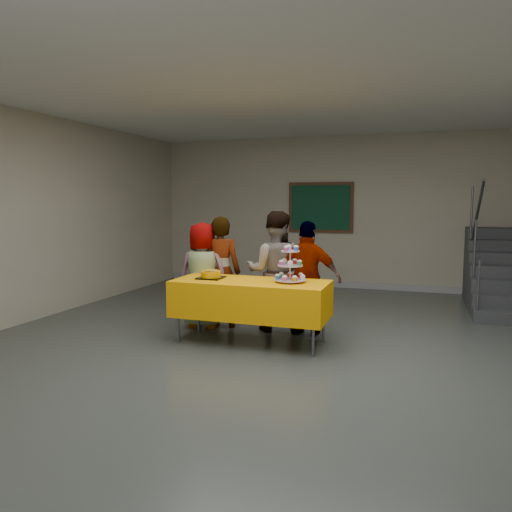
{
  "coord_description": "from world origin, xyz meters",
  "views": [
    {
      "loc": [
        1.36,
        -4.92,
        1.73
      ],
      "look_at": [
        -0.62,
        0.9,
        1.05
      ],
      "focal_mm": 35.0,
      "sensor_mm": 36.0,
      "label": 1
    }
  ],
  "objects_px": {
    "bake_table": "(251,298)",
    "staircase": "(509,277)",
    "cupcake_stand": "(290,268)",
    "noticeboard": "(320,207)",
    "schoolchild_b": "(221,272)",
    "schoolchild_a": "(203,275)",
    "schoolchild_d": "(308,278)",
    "schoolchild_c": "(275,271)",
    "bear_cake": "(211,274)"
  },
  "relations": [
    {
      "from": "staircase",
      "to": "noticeboard",
      "type": "distance_m",
      "value": 3.62
    },
    {
      "from": "cupcake_stand",
      "to": "schoolchild_d",
      "type": "bearing_deg",
      "value": 80.19
    },
    {
      "from": "schoolchild_d",
      "to": "noticeboard",
      "type": "distance_m",
      "value": 3.82
    },
    {
      "from": "staircase",
      "to": "schoolchild_b",
      "type": "bearing_deg",
      "value": -144.78
    },
    {
      "from": "bake_table",
      "to": "cupcake_stand",
      "type": "relative_size",
      "value": 4.22
    },
    {
      "from": "cupcake_stand",
      "to": "bear_cake",
      "type": "xyz_separation_m",
      "value": [
        -1.01,
        -0.04,
        -0.11
      ]
    },
    {
      "from": "bake_table",
      "to": "schoolchild_d",
      "type": "distance_m",
      "value": 0.84
    },
    {
      "from": "bear_cake",
      "to": "cupcake_stand",
      "type": "bearing_deg",
      "value": 2.27
    },
    {
      "from": "schoolchild_b",
      "to": "noticeboard",
      "type": "relative_size",
      "value": 1.17
    },
    {
      "from": "bake_table",
      "to": "bear_cake",
      "type": "bearing_deg",
      "value": 179.26
    },
    {
      "from": "cupcake_stand",
      "to": "schoolchild_a",
      "type": "bearing_deg",
      "value": 160.85
    },
    {
      "from": "schoolchild_d",
      "to": "noticeboard",
      "type": "relative_size",
      "value": 1.14
    },
    {
      "from": "schoolchild_b",
      "to": "schoolchild_d",
      "type": "bearing_deg",
      "value": 166.69
    },
    {
      "from": "bake_table",
      "to": "bear_cake",
      "type": "distance_m",
      "value": 0.59
    },
    {
      "from": "schoolchild_b",
      "to": "staircase",
      "type": "bearing_deg",
      "value": -156.45
    },
    {
      "from": "bear_cake",
      "to": "staircase",
      "type": "bearing_deg",
      "value": 41.63
    },
    {
      "from": "bake_table",
      "to": "schoolchild_a",
      "type": "height_order",
      "value": "schoolchild_a"
    },
    {
      "from": "cupcake_stand",
      "to": "schoolchild_b",
      "type": "distance_m",
      "value": 1.28
    },
    {
      "from": "bake_table",
      "to": "schoolchild_d",
      "type": "height_order",
      "value": "schoolchild_d"
    },
    {
      "from": "cupcake_stand",
      "to": "schoolchild_b",
      "type": "xyz_separation_m",
      "value": [
        -1.13,
        0.57,
        -0.17
      ]
    },
    {
      "from": "schoolchild_c",
      "to": "staircase",
      "type": "distance_m",
      "value": 4.24
    },
    {
      "from": "schoolchild_c",
      "to": "noticeboard",
      "type": "height_order",
      "value": "noticeboard"
    },
    {
      "from": "schoolchild_d",
      "to": "staircase",
      "type": "relative_size",
      "value": 0.62
    },
    {
      "from": "bake_table",
      "to": "schoolchild_b",
      "type": "xyz_separation_m",
      "value": [
        -0.65,
        0.62,
        0.21
      ]
    },
    {
      "from": "schoolchild_a",
      "to": "schoolchild_d",
      "type": "distance_m",
      "value": 1.45
    },
    {
      "from": "cupcake_stand",
      "to": "schoolchild_c",
      "type": "relative_size",
      "value": 0.28
    },
    {
      "from": "schoolchild_c",
      "to": "schoolchild_d",
      "type": "distance_m",
      "value": 0.48
    },
    {
      "from": "schoolchild_c",
      "to": "bake_table",
      "type": "bearing_deg",
      "value": 71.27
    },
    {
      "from": "cupcake_stand",
      "to": "schoolchild_a",
      "type": "distance_m",
      "value": 1.45
    },
    {
      "from": "schoolchild_c",
      "to": "staircase",
      "type": "height_order",
      "value": "staircase"
    },
    {
      "from": "schoolchild_b",
      "to": "noticeboard",
      "type": "height_order",
      "value": "noticeboard"
    },
    {
      "from": "schoolchild_b",
      "to": "schoolchild_c",
      "type": "height_order",
      "value": "schoolchild_c"
    },
    {
      "from": "bake_table",
      "to": "noticeboard",
      "type": "distance_m",
      "value": 4.39
    },
    {
      "from": "noticeboard",
      "to": "cupcake_stand",
      "type": "bearing_deg",
      "value": -83.2
    },
    {
      "from": "bake_table",
      "to": "cupcake_stand",
      "type": "bearing_deg",
      "value": 5.57
    },
    {
      "from": "bear_cake",
      "to": "schoolchild_d",
      "type": "xyz_separation_m",
      "value": [
        1.1,
        0.58,
        -0.09
      ]
    },
    {
      "from": "schoolchild_a",
      "to": "cupcake_stand",
      "type": "bearing_deg",
      "value": 156.13
    },
    {
      "from": "cupcake_stand",
      "to": "schoolchild_c",
      "type": "distance_m",
      "value": 0.74
    },
    {
      "from": "cupcake_stand",
      "to": "staircase",
      "type": "bearing_deg",
      "value": 49.96
    },
    {
      "from": "bake_table",
      "to": "staircase",
      "type": "relative_size",
      "value": 0.78
    },
    {
      "from": "cupcake_stand",
      "to": "schoolchild_d",
      "type": "xyz_separation_m",
      "value": [
        0.09,
        0.54,
        -0.2
      ]
    },
    {
      "from": "bear_cake",
      "to": "noticeboard",
      "type": "xyz_separation_m",
      "value": [
        0.51,
        4.25,
        0.77
      ]
    },
    {
      "from": "schoolchild_c",
      "to": "noticeboard",
      "type": "bearing_deg",
      "value": -97.6
    },
    {
      "from": "schoolchild_b",
      "to": "bake_table",
      "type": "bearing_deg",
      "value": 124.85
    },
    {
      "from": "schoolchild_c",
      "to": "schoolchild_d",
      "type": "bearing_deg",
      "value": 160.21
    },
    {
      "from": "schoolchild_c",
      "to": "schoolchild_a",
      "type": "bearing_deg",
      "value": -0.93
    },
    {
      "from": "schoolchild_b",
      "to": "schoolchild_d",
      "type": "relative_size",
      "value": 1.03
    },
    {
      "from": "schoolchild_b",
      "to": "cupcake_stand",
      "type": "bearing_deg",
      "value": 141.52
    },
    {
      "from": "schoolchild_a",
      "to": "schoolchild_d",
      "type": "bearing_deg",
      "value": 177.95
    },
    {
      "from": "staircase",
      "to": "noticeboard",
      "type": "bearing_deg",
      "value": 165.96
    }
  ]
}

